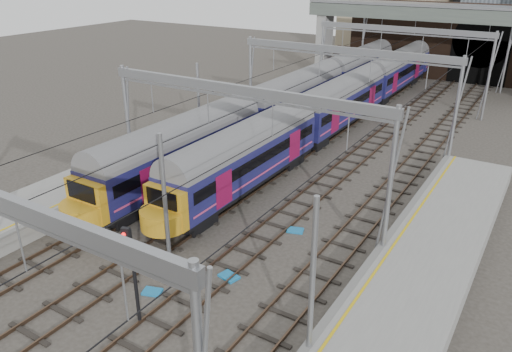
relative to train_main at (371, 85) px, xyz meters
The scene contains 12 objects.
ground 34.50m from the train_main, 86.67° to the right, with size 160.00×160.00×0.00m, color #38332D.
platform_left 32.94m from the train_main, 104.40° to the right, with size 4.32×55.00×1.12m.
tracks 19.60m from the train_main, 84.10° to the right, with size 14.40×80.00×0.22m.
overhead_line 13.68m from the train_main, 81.17° to the right, with size 16.80×80.00×8.00m.
retaining_wall 18.00m from the train_main, 79.05° to the left, with size 28.00×2.75×9.00m.
overbridge 12.78m from the train_main, 80.25° to the left, with size 28.00×3.00×9.25m.
train_main is the anchor object (origin of this frame).
train_second 9.51m from the train_main, 114.88° to the right, with size 2.71×46.95×4.69m.
signal_near_centre 35.92m from the train_main, 84.83° to the right, with size 0.36×0.46×4.54m.
equip_cover_a 34.09m from the train_main, 86.17° to the right, with size 0.84×0.59×0.10m, color #1874B4.
equip_cover_b 31.58m from the train_main, 81.73° to the right, with size 0.92×0.65×0.11m, color #1874B4.
equip_cover_c 26.30m from the train_main, 78.66° to the right, with size 0.87×0.62×0.10m, color #1874B4.
Camera 1 is at (13.88, -12.71, 13.67)m, focal length 35.00 mm.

